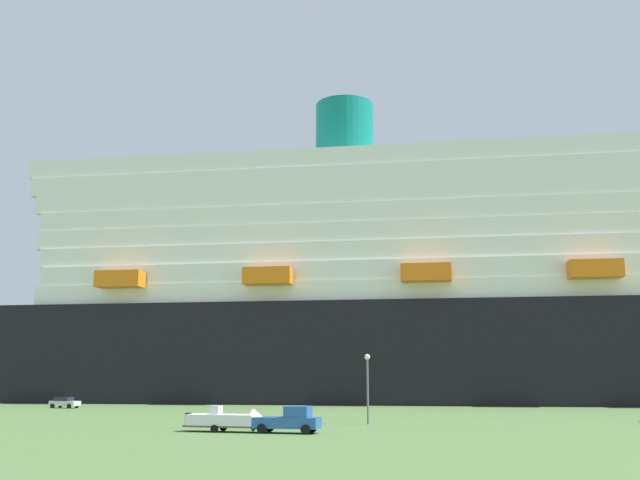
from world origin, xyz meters
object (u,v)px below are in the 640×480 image
(pickup_truck, at_px, (289,420))
(parked_car_silver_sedan, at_px, (65,402))
(street_lamp, at_px, (368,377))
(cruise_ship, at_px, (486,300))
(small_boat_on_trailer, at_px, (230,420))

(pickup_truck, height_order, parked_car_silver_sedan, pickup_truck)
(street_lamp, bearing_deg, cruise_ship, 79.24)
(pickup_truck, xyz_separation_m, small_boat_on_trailer, (-5.22, 0.06, -0.08))
(small_boat_on_trailer, relative_size, parked_car_silver_sedan, 1.86)
(small_boat_on_trailer, xyz_separation_m, street_lamp, (9.75, 12.16, 3.57))
(pickup_truck, relative_size, parked_car_silver_sedan, 1.26)
(pickup_truck, bearing_deg, cruise_ship, 77.56)
(cruise_ship, relative_size, parked_car_silver_sedan, 50.10)
(cruise_ship, bearing_deg, small_boat_on_trailer, -106.34)
(cruise_ship, distance_m, pickup_truck, 75.77)
(cruise_ship, height_order, pickup_truck, cruise_ship)
(pickup_truck, relative_size, small_boat_on_trailer, 0.68)
(street_lamp, height_order, parked_car_silver_sedan, street_lamp)
(cruise_ship, xyz_separation_m, street_lamp, (-11.37, -59.87, -13.55))
(street_lamp, relative_size, parked_car_silver_sedan, 1.53)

